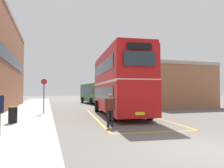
{
  "coord_description": "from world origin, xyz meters",
  "views": [
    {
      "loc": [
        -4.9,
        -5.36,
        1.82
      ],
      "look_at": [
        0.51,
        12.09,
        2.46
      ],
      "focal_mm": 33.71,
      "sensor_mm": 36.0,
      "label": 1
    }
  ],
  "objects_px": {
    "litter_bin": "(13,115)",
    "double_decker_bus": "(119,82)",
    "bus_stop_sign": "(44,93)",
    "single_deck_bus": "(95,93)",
    "pedestrian_boarding": "(110,107)"
  },
  "relations": [
    {
      "from": "single_deck_bus",
      "to": "litter_bin",
      "type": "relative_size",
      "value": 9.69
    },
    {
      "from": "single_deck_bus",
      "to": "bus_stop_sign",
      "type": "distance_m",
      "value": 15.86
    },
    {
      "from": "single_deck_bus",
      "to": "litter_bin",
      "type": "height_order",
      "value": "single_deck_bus"
    },
    {
      "from": "double_decker_bus",
      "to": "litter_bin",
      "type": "bearing_deg",
      "value": -157.15
    },
    {
      "from": "single_deck_bus",
      "to": "bus_stop_sign",
      "type": "xyz_separation_m",
      "value": [
        -7.15,
        -14.15,
        0.09
      ]
    },
    {
      "from": "pedestrian_boarding",
      "to": "litter_bin",
      "type": "bearing_deg",
      "value": 158.9
    },
    {
      "from": "double_decker_bus",
      "to": "bus_stop_sign",
      "type": "distance_m",
      "value": 5.83
    },
    {
      "from": "pedestrian_boarding",
      "to": "litter_bin",
      "type": "relative_size",
      "value": 1.94
    },
    {
      "from": "double_decker_bus",
      "to": "single_deck_bus",
      "type": "distance_m",
      "value": 16.05
    },
    {
      "from": "litter_bin",
      "to": "double_decker_bus",
      "type": "bearing_deg",
      "value": 22.85
    },
    {
      "from": "single_deck_bus",
      "to": "litter_bin",
      "type": "distance_m",
      "value": 20.8
    },
    {
      "from": "pedestrian_boarding",
      "to": "single_deck_bus",
      "type": "bearing_deg",
      "value": 79.63
    },
    {
      "from": "bus_stop_sign",
      "to": "single_deck_bus",
      "type": "bearing_deg",
      "value": 63.19
    },
    {
      "from": "single_deck_bus",
      "to": "double_decker_bus",
      "type": "bearing_deg",
      "value": -95.94
    },
    {
      "from": "double_decker_bus",
      "to": "litter_bin",
      "type": "relative_size",
      "value": 11.39
    }
  ]
}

